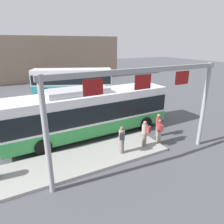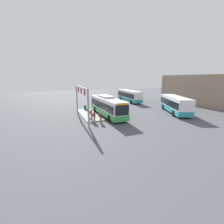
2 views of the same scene
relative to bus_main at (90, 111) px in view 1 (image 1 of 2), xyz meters
The scene contains 10 objects.
ground_plane 1.81m from the bus_main, ahead, with size 120.00×120.00×0.00m, color #4C4F54.
platform_curb 3.85m from the bus_main, 120.26° to the right, with size 10.00×2.80×0.16m, color #9E9E99.
bus_main is the anchor object (origin of this frame).
bus_background_left 12.97m from the bus_main, 78.00° to the left, with size 10.02×6.13×3.10m.
person_boarding 4.83m from the bus_main, 31.86° to the right, with size 0.37×0.55×1.67m.
person_waiting_near 4.86m from the bus_main, 44.21° to the right, with size 0.49×0.60×1.67m.
person_waiting_mid 4.13m from the bus_main, 57.66° to the right, with size 0.49×0.60×1.67m.
person_waiting_far 3.61m from the bus_main, 82.01° to the right, with size 0.52×0.60×1.67m.
platform_sign_gantry 5.11m from the bus_main, 78.72° to the right, with size 9.75×0.24×5.20m.
station_building 26.44m from the bus_main, 88.43° to the left, with size 27.90×8.00×7.27m, color gray.
Camera 1 is at (-4.86, -12.37, 6.30)m, focal length 32.30 mm.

